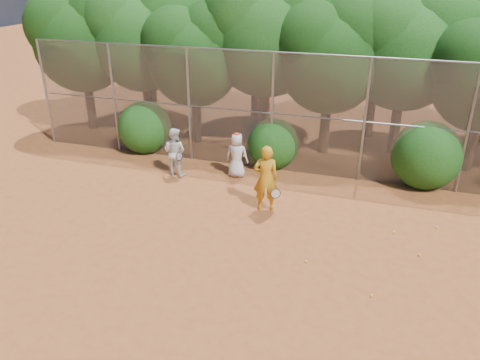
% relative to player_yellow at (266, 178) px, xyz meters
% --- Properties ---
extents(ground, '(80.00, 80.00, 0.00)m').
position_rel_player_yellow_xyz_m(ground, '(0.41, -3.06, -0.98)').
color(ground, brown).
rests_on(ground, ground).
extents(fence_back, '(20.05, 0.09, 4.03)m').
position_rel_player_yellow_xyz_m(fence_back, '(0.30, 2.94, 1.07)').
color(fence_back, gray).
rests_on(fence_back, ground).
extents(tree_0, '(4.38, 3.81, 6.00)m').
position_rel_player_yellow_xyz_m(tree_0, '(-9.03, 4.97, 2.95)').
color(tree_0, black).
rests_on(tree_0, ground).
extents(tree_1, '(4.64, 4.03, 6.35)m').
position_rel_player_yellow_xyz_m(tree_1, '(-6.53, 5.48, 3.18)').
color(tree_1, black).
rests_on(tree_1, ground).
extents(tree_2, '(3.99, 3.47, 5.47)m').
position_rel_player_yellow_xyz_m(tree_2, '(-4.03, 4.77, 2.60)').
color(tree_2, black).
rests_on(tree_2, ground).
extents(tree_3, '(4.89, 4.26, 6.70)m').
position_rel_player_yellow_xyz_m(tree_3, '(-1.52, 5.78, 3.41)').
color(tree_3, black).
rests_on(tree_3, ground).
extents(tree_4, '(4.19, 3.64, 5.73)m').
position_rel_player_yellow_xyz_m(tree_4, '(0.97, 5.17, 2.77)').
color(tree_4, black).
rests_on(tree_4, ground).
extents(tree_5, '(4.51, 3.92, 6.17)m').
position_rel_player_yellow_xyz_m(tree_5, '(3.47, 5.98, 3.06)').
color(tree_5, black).
rests_on(tree_5, ground).
extents(tree_9, '(4.83, 4.20, 6.62)m').
position_rel_player_yellow_xyz_m(tree_9, '(-7.52, 7.78, 3.35)').
color(tree_9, black).
rests_on(tree_9, ground).
extents(tree_10, '(5.15, 4.48, 7.06)m').
position_rel_player_yellow_xyz_m(tree_10, '(-2.52, 7.98, 3.64)').
color(tree_10, black).
rests_on(tree_10, ground).
extents(tree_11, '(4.64, 4.03, 6.35)m').
position_rel_player_yellow_xyz_m(tree_11, '(2.47, 7.58, 3.18)').
color(tree_11, black).
rests_on(tree_11, ground).
extents(bush_0, '(2.00, 2.00, 2.00)m').
position_rel_player_yellow_xyz_m(bush_0, '(-5.59, 3.24, 0.02)').
color(bush_0, '#154711').
rests_on(bush_0, ground).
extents(bush_1, '(1.80, 1.80, 1.80)m').
position_rel_player_yellow_xyz_m(bush_1, '(-0.59, 3.24, -0.08)').
color(bush_1, '#154711').
rests_on(bush_1, ground).
extents(bush_2, '(2.20, 2.20, 2.20)m').
position_rel_player_yellow_xyz_m(bush_2, '(4.41, 3.24, 0.12)').
color(bush_2, '#154711').
rests_on(bush_2, ground).
extents(player_yellow, '(0.91, 0.66, 1.97)m').
position_rel_player_yellow_xyz_m(player_yellow, '(0.00, 0.00, 0.00)').
color(player_yellow, orange).
rests_on(player_yellow, ground).
extents(player_teen, '(0.77, 0.53, 1.55)m').
position_rel_player_yellow_xyz_m(player_teen, '(-1.51, 1.97, -0.21)').
color(player_teen, silver).
rests_on(player_teen, ground).
extents(player_white, '(0.90, 0.78, 1.64)m').
position_rel_player_yellow_xyz_m(player_white, '(-3.54, 1.49, -0.16)').
color(player_white, silver).
rests_on(player_white, ground).
extents(ball_0, '(0.07, 0.07, 0.07)m').
position_rel_player_yellow_xyz_m(ball_0, '(4.24, -1.20, -0.95)').
color(ball_0, '#C9D326').
rests_on(ball_0, ground).
extents(ball_1, '(0.07, 0.07, 0.07)m').
position_rel_player_yellow_xyz_m(ball_1, '(3.63, -0.29, -0.95)').
color(ball_1, '#C9D326').
rests_on(ball_1, ground).
extents(ball_2, '(0.07, 0.07, 0.07)m').
position_rel_player_yellow_xyz_m(ball_2, '(3.22, -3.15, -0.95)').
color(ball_2, '#C9D326').
rests_on(ball_2, ground).
extents(ball_3, '(0.07, 0.07, 0.07)m').
position_rel_player_yellow_xyz_m(ball_3, '(1.65, -2.33, -0.95)').
color(ball_3, '#C9D326').
rests_on(ball_3, ground).
extents(ball_4, '(0.07, 0.07, 0.07)m').
position_rel_player_yellow_xyz_m(ball_4, '(4.72, 0.35, -0.95)').
color(ball_4, '#C9D326').
rests_on(ball_4, ground).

